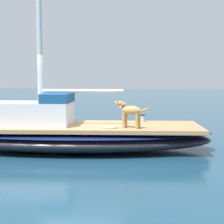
{
  "coord_description": "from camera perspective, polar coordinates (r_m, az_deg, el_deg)",
  "views": [
    {
      "loc": [
        -9.14,
        -1.82,
        1.87
      ],
      "look_at": [
        0.0,
        -1.0,
        1.01
      ],
      "focal_mm": 56.39,
      "sensor_mm": 36.0,
      "label": 1
    }
  ],
  "objects": [
    {
      "name": "deck_winch",
      "position": [
        10.0,
        4.91,
        -1.05
      ],
      "size": [
        0.16,
        0.16,
        0.21
      ],
      "color": "#B7B7BC",
      "rests_on": "sailboat_main"
    },
    {
      "name": "sailboat_main",
      "position": [
        9.44,
        -6.07,
        -4.03
      ],
      "size": [
        2.83,
        7.34,
        0.66
      ],
      "color": "black",
      "rests_on": "ground"
    },
    {
      "name": "coiled_rope",
      "position": [
        8.74,
        -0.19,
        -2.46
      ],
      "size": [
        0.32,
        0.32,
        0.04
      ],
      "primitive_type": "torus",
      "color": "beige",
      "rests_on": "sailboat_main"
    },
    {
      "name": "dog_tan",
      "position": [
        8.67,
        2.89,
        0.13
      ],
      "size": [
        0.46,
        0.89,
        0.7
      ],
      "color": "tan",
      "rests_on": "sailboat_main"
    },
    {
      "name": "ground_plane",
      "position": [
        9.5,
        -6.05,
        -6.02
      ],
      "size": [
        120.0,
        120.0,
        0.0
      ],
      "primitive_type": "plane",
      "color": "navy"
    },
    {
      "name": "cabin_house",
      "position": [
        9.58,
        -12.73,
        0.05
      ],
      "size": [
        1.5,
        2.28,
        0.84
      ],
      "color": "silver",
      "rests_on": "sailboat_main"
    },
    {
      "name": "mast_main",
      "position": [
        9.56,
        -10.71,
        14.17
      ],
      "size": [
        0.14,
        2.27,
        6.05
      ],
      "color": "silver",
      "rests_on": "sailboat_main"
    }
  ]
}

